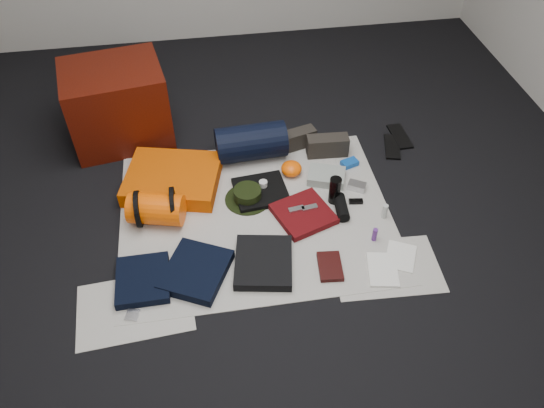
{
  "coord_description": "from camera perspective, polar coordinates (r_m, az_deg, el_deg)",
  "views": [
    {
      "loc": [
        -0.25,
        -2.18,
        2.3
      ],
      "look_at": [
        0.1,
        -0.02,
        0.1
      ],
      "focal_mm": 35.0,
      "sensor_mm": 36.0,
      "label": 1
    }
  ],
  "objects": [
    {
      "name": "sunglasses",
      "position": [
        3.27,
        9.01,
        0.28
      ],
      "size": [
        0.09,
        0.05,
        0.02
      ],
      "primitive_type": "cube",
      "rotation": [
        0.0,
        0.0,
        -0.14
      ],
      "color": "black",
      "rests_on": "newspaper_mat"
    },
    {
      "name": "trousers_charcoal",
      "position": [
        2.89,
        -0.92,
        -6.3
      ],
      "size": [
        0.36,
        0.4,
        0.05
      ],
      "primitive_type": "cube",
      "rotation": [
        0.0,
        0.0,
        -0.18
      ],
      "color": "black",
      "rests_on": "newspaper_mat"
    },
    {
      "name": "boonie_crown",
      "position": [
        3.23,
        -2.66,
        1.05
      ],
      "size": [
        0.17,
        0.17,
        0.08
      ],
      "primitive_type": "cylinder",
      "color": "black",
      "rests_on": "boonie_brim"
    },
    {
      "name": "water_bottle",
      "position": [
        3.21,
        6.77,
        1.48
      ],
      "size": [
        0.08,
        0.08,
        0.18
      ],
      "primitive_type": "cylinder",
      "rotation": [
        0.0,
        0.0,
        -0.15
      ],
      "color": "black",
      "rests_on": "newspaper_mat"
    },
    {
      "name": "floor",
      "position": [
        3.18,
        -1.75,
        -1.36
      ],
      "size": [
        4.5,
        4.5,
        0.02
      ],
      "primitive_type": "cube",
      "color": "black",
      "rests_on": "ground"
    },
    {
      "name": "sack_strap_left",
      "position": [
        3.15,
        -14.19,
        -0.53
      ],
      "size": [
        0.02,
        0.22,
        0.22
      ],
      "primitive_type": "cylinder",
      "rotation": [
        0.0,
        1.57,
        0.0
      ],
      "color": "black",
      "rests_on": "newspaper_mat"
    },
    {
      "name": "compact_camera",
      "position": [
        3.36,
        9.1,
        1.92
      ],
      "size": [
        0.13,
        0.11,
        0.04
      ],
      "primitive_type": "cube",
      "rotation": [
        0.0,
        0.0,
        -0.52
      ],
      "color": "silver",
      "rests_on": "newspaper_mat"
    },
    {
      "name": "key_cluster",
      "position": [
        2.81,
        -14.77,
        -11.47
      ],
      "size": [
        0.08,
        0.08,
        0.01
      ],
      "primitive_type": "cube",
      "rotation": [
        0.0,
        0.0,
        -0.26
      ],
      "color": "silver",
      "rests_on": "newspaper_mat"
    },
    {
      "name": "orange_stuff_sack",
      "position": [
        3.4,
        2.1,
        3.82
      ],
      "size": [
        0.14,
        0.14,
        0.09
      ],
      "primitive_type": "ellipsoid",
      "rotation": [
        0.0,
        0.0,
        -0.07
      ],
      "color": "#FF5704",
      "rests_on": "newspaper_mat"
    },
    {
      "name": "paperback_book",
      "position": [
        2.91,
        6.26,
        -6.69
      ],
      "size": [
        0.14,
        0.2,
        0.03
      ],
      "primitive_type": "cube",
      "rotation": [
        0.0,
        0.0,
        -0.1
      ],
      "color": "black",
      "rests_on": "newspaper_mat"
    },
    {
      "name": "map_booklet",
      "position": [
        2.95,
        11.82,
        -6.92
      ],
      "size": [
        0.2,
        0.25,
        0.01
      ],
      "primitive_type": "cube",
      "rotation": [
        0.0,
        0.0,
        -0.19
      ],
      "color": "silver",
      "rests_on": "newspaper_mat"
    },
    {
      "name": "sack_strap_right",
      "position": [
        3.12,
        -10.57,
        -0.13
      ],
      "size": [
        0.03,
        0.22,
        0.22
      ],
      "primitive_type": "cylinder",
      "rotation": [
        0.0,
        1.57,
        0.0
      ],
      "color": "black",
      "rests_on": "newspaper_mat"
    },
    {
      "name": "red_cabinet",
      "position": [
        3.74,
        -16.3,
        10.27
      ],
      "size": [
        0.71,
        0.62,
        0.53
      ],
      "primitive_type": "cube",
      "rotation": [
        0.0,
        0.0,
        0.17
      ],
      "color": "#460E05",
      "rests_on": "floor"
    },
    {
      "name": "hiking_boot_right",
      "position": [
        3.56,
        5.98,
        6.25
      ],
      "size": [
        0.28,
        0.12,
        0.14
      ],
      "primitive_type": "cube",
      "rotation": [
        0.0,
        0.0,
        -0.06
      ],
      "color": "#2B2722",
      "rests_on": "newspaper_mat"
    },
    {
      "name": "newspaper_sheet_front_right",
      "position": [
        2.98,
        12.17,
        -6.64
      ],
      "size": [
        0.6,
        0.43,
        0.0
      ],
      "primitive_type": "cube",
      "rotation": [
        0.0,
        0.0,
        -0.05
      ],
      "color": "silver",
      "rests_on": "floor"
    },
    {
      "name": "trousers_navy_b",
      "position": [
        2.89,
        -8.18,
        -7.15
      ],
      "size": [
        0.44,
        0.46,
        0.06
      ],
      "primitive_type": "cube",
      "rotation": [
        0.0,
        0.0,
        -0.46
      ],
      "color": "black",
      "rests_on": "newspaper_mat"
    },
    {
      "name": "boonie_brim",
      "position": [
        3.26,
        -2.63,
        0.53
      ],
      "size": [
        0.32,
        0.32,
        0.01
      ],
      "primitive_type": "cylinder",
      "rotation": [
        0.0,
        0.0,
        0.15
      ],
      "color": "black",
      "rests_on": "newspaper_mat"
    },
    {
      "name": "red_shirt",
      "position": [
        3.15,
        3.4,
        -1.07
      ],
      "size": [
        0.4,
        0.4,
        0.04
      ],
      "primitive_type": "cube",
      "rotation": [
        0.0,
        0.0,
        0.35
      ],
      "color": "#51080B",
      "rests_on": "newspaper_mat"
    },
    {
      "name": "trousers_navy_a",
      "position": [
        2.91,
        -13.72,
        -7.94
      ],
      "size": [
        0.28,
        0.32,
        0.05
      ],
      "primitive_type": "cube",
      "rotation": [
        0.0,
        0.0,
        0.01
      ],
      "color": "black",
      "rests_on": "newspaper_mat"
    },
    {
      "name": "stuff_sack",
      "position": [
        3.14,
        -12.34,
        -0.53
      ],
      "size": [
        0.35,
        0.26,
        0.19
      ],
      "primitive_type": "cylinder",
      "rotation": [
        0.0,
        1.57,
        -0.25
      ],
      "color": "#FF5704",
      "rests_on": "newspaper_mat"
    },
    {
      "name": "cyan_case",
      "position": [
        3.52,
        8.34,
        4.38
      ],
      "size": [
        0.12,
        0.1,
        0.03
      ],
      "primitive_type": "cube",
      "rotation": [
        0.0,
        0.0,
        0.32
      ],
      "color": "#104AA2",
      "rests_on": "newspaper_mat"
    },
    {
      "name": "map_printout",
      "position": [
        3.04,
        13.66,
        -5.49
      ],
      "size": [
        0.23,
        0.25,
        0.01
      ],
      "primitive_type": "cube",
      "rotation": [
        0.0,
        0.0,
        -0.46
      ],
      "color": "silver",
      "rests_on": "newspaper_mat"
    },
    {
      "name": "energy_bar_b",
      "position": [
        3.15,
        4.07,
        -0.38
      ],
      "size": [
        0.1,
        0.05,
        0.01
      ],
      "primitive_type": "cube",
      "rotation": [
        0.0,
        0.0,
        0.14
      ],
      "color": "silver",
      "rests_on": "red_shirt"
    },
    {
      "name": "newspaper_mat",
      "position": [
        3.17,
        -1.75,
        -1.2
      ],
      "size": [
        1.6,
        1.3,
        0.01
      ],
      "primitive_type": "cube",
      "color": "silver",
      "rests_on": "floor"
    },
    {
      "name": "energy_bar_a",
      "position": [
        3.14,
        2.64,
        -0.55
      ],
      "size": [
        0.1,
        0.05,
        0.01
      ],
      "primitive_type": "cube",
      "rotation": [
        0.0,
        0.0,
        0.14
      ],
      "color": "silver",
      "rests_on": "red_shirt"
    },
    {
      "name": "toiletry_clear",
      "position": [
        3.19,
        12.03,
        -0.77
      ],
      "size": [
        0.04,
        0.04,
        0.09
      ],
      "primitive_type": "cylinder",
      "rotation": [
        0.0,
        0.0,
        -0.31
      ],
      "color": "#B0B5B1",
      "rests_on": "newspaper_mat"
    },
    {
      "name": "black_tshirt",
      "position": [
        3.29,
        -1.22,
        1.38
      ],
      "size": [
        0.34,
        0.32,
        0.03
      ],
      "primitive_type": "cube",
      "rotation": [
        0.0,
        0.0,
        0.1
      ],
      "color": "black",
      "rests_on": "newspaper_mat"
    },
    {
      "name": "newspaper_sheet_front_left",
      "position": [
        2.85,
        -14.52,
        -10.73
      ],
      "size": [
        0.61,
        0.44,
        0.0
      ],
      "primitive_type": "cube",
      "rotation": [
        0.0,
        0.0,
        0.07
      ],
      "color": "silver",
      "rests_on": "floor"
    },
    {
      "name": "hiking_boot_left",
      "position": [
        3.61,
        2.74,
        7.0
      ],
      "size": [
        0.26,
        0.16,
        0.12
      ],
      "primitive_type": "cube",
      "rotation": [
        0.0,
        0.0,
        0.27
      ],
      "color": "#2B2722",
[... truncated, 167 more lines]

